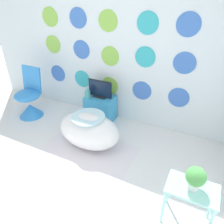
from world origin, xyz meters
TOP-DOWN VIEW (x-y plane):
  - ground_plane at (0.00, 0.00)m, footprint 12.00×12.00m
  - wall_back_dotted at (0.00, 2.04)m, footprint 5.05×0.05m
  - rug at (0.15, 0.93)m, footprint 1.35×0.87m
  - bathtub at (0.10, 1.11)m, footprint 0.94×0.59m
  - chair at (-1.30, 1.37)m, footprint 0.46×0.46m
  - tv_cabinet at (-0.10, 1.81)m, footprint 0.48×0.36m
  - tv at (-0.10, 1.81)m, footprint 0.43×0.12m
  - vase at (-0.28, 1.70)m, footprint 0.09×0.09m
  - side_table at (1.61, 0.50)m, footprint 0.48×0.31m
  - potted_plant_left at (1.61, 0.50)m, footprint 0.19×0.19m

SIDE VIEW (x-z plane):
  - ground_plane at x=0.00m, z-range 0.00..0.00m
  - rug at x=0.15m, z-range 0.00..0.01m
  - tv_cabinet at x=-0.10m, z-range 0.00..0.44m
  - bathtub at x=0.10m, z-range 0.00..0.52m
  - chair at x=-1.30m, z-range -0.16..0.72m
  - side_table at x=1.61m, z-range 0.14..0.62m
  - vase at x=-0.28m, z-range 0.43..0.59m
  - tv at x=-0.10m, z-range 0.42..0.72m
  - potted_plant_left at x=1.61m, z-range 0.50..0.74m
  - wall_back_dotted at x=0.00m, z-range 0.00..2.60m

